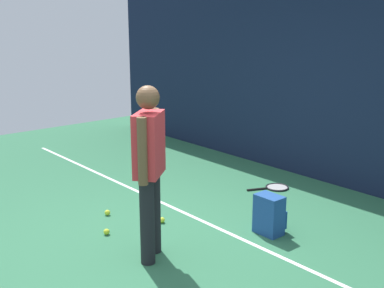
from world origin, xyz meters
TOP-DOWN VIEW (x-y plane):
  - ground_plane at (0.00, 0.00)m, footprint 12.00×12.00m
  - back_fence at (0.00, 3.00)m, footprint 10.00×0.10m
  - court_line at (0.00, 0.68)m, footprint 9.00×0.05m
  - tennis_player at (0.19, -0.29)m, footprint 0.42×0.45m
  - tennis_racket at (-0.32, 2.20)m, footprint 0.43×0.63m
  - backpack at (0.58, 1.02)m, footprint 0.30×0.28m
  - tennis_ball_near_player at (-1.01, -0.07)m, footprint 0.07×0.07m
  - tennis_ball_by_fence at (-0.41, 0.29)m, footprint 0.07×0.07m
  - tennis_ball_mid_court at (-0.54, -0.36)m, footprint 0.07×0.07m

SIDE VIEW (x-z plane):
  - ground_plane at x=0.00m, z-range 0.00..0.00m
  - court_line at x=0.00m, z-range 0.00..0.00m
  - tennis_racket at x=-0.32m, z-range 0.00..0.03m
  - tennis_ball_near_player at x=-1.01m, z-range 0.00..0.07m
  - tennis_ball_by_fence at x=-0.41m, z-range 0.00..0.07m
  - tennis_ball_mid_court at x=-0.54m, z-range 0.00..0.07m
  - backpack at x=0.58m, z-range -0.01..0.43m
  - tennis_player at x=0.19m, z-range 0.12..1.82m
  - back_fence at x=0.00m, z-range 0.00..2.85m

